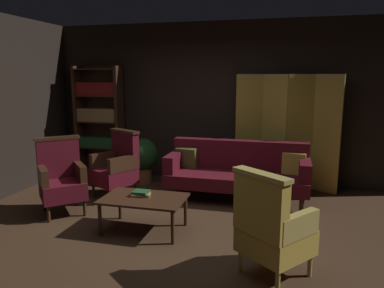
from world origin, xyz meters
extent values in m
plane|color=#3D2819|center=(0.00, 0.00, 0.00)|extent=(10.00, 10.00, 0.00)
cube|color=black|center=(0.00, 2.45, 1.40)|extent=(7.20, 0.10, 2.80)
cube|color=#B29338|center=(0.63, 2.22, 0.95)|extent=(0.45, 0.18, 1.90)
cube|color=tan|center=(0.63, 2.22, 1.87)|extent=(0.45, 0.18, 0.06)
cube|color=#B29338|center=(1.05, 2.18, 0.95)|extent=(0.41, 0.26, 1.90)
cube|color=tan|center=(1.05, 2.18, 1.87)|extent=(0.42, 0.26, 0.06)
cube|color=#B29338|center=(1.46, 2.16, 0.95)|extent=(0.43, 0.21, 1.90)
cube|color=tan|center=(1.46, 2.16, 1.87)|extent=(0.44, 0.22, 0.06)
cube|color=#B29338|center=(1.87, 2.14, 0.95)|extent=(0.42, 0.24, 1.90)
cube|color=tan|center=(1.87, 2.14, 1.87)|extent=(0.42, 0.25, 0.06)
cube|color=#382114|center=(-2.57, 2.18, 1.02)|extent=(0.06, 0.32, 2.05)
cube|color=#382114|center=(-1.73, 2.18, 1.02)|extent=(0.06, 0.32, 2.05)
cube|color=#382114|center=(-2.15, 2.33, 1.02)|extent=(0.90, 0.02, 2.05)
cube|color=#382114|center=(-2.15, 2.18, 0.06)|extent=(0.86, 0.30, 0.02)
cube|color=#382114|center=(-2.15, 2.18, 0.54)|extent=(0.86, 0.30, 0.02)
cube|color=#1E4C28|center=(-2.15, 2.16, 0.65)|extent=(0.78, 0.22, 0.18)
cube|color=#382114|center=(-2.15, 2.18, 1.02)|extent=(0.86, 0.30, 0.02)
cube|color=#9E7A47|center=(-2.15, 2.16, 1.16)|extent=(0.78, 0.22, 0.24)
cube|color=#382114|center=(-2.15, 2.18, 1.51)|extent=(0.86, 0.30, 0.02)
cube|color=maroon|center=(-2.15, 2.16, 1.64)|extent=(0.78, 0.22, 0.24)
cube|color=#382114|center=(-2.15, 2.18, 1.99)|extent=(0.86, 0.30, 0.02)
cylinder|color=#382114|center=(-0.40, 1.05, 0.11)|extent=(0.07, 0.07, 0.22)
cylinder|color=#382114|center=(1.50, 1.05, 0.11)|extent=(0.07, 0.07, 0.22)
cylinder|color=#382114|center=(-0.40, 1.65, 0.11)|extent=(0.07, 0.07, 0.22)
cylinder|color=#382114|center=(1.50, 1.65, 0.11)|extent=(0.07, 0.07, 0.22)
cube|color=#4C0F19|center=(0.55, 1.35, 0.32)|extent=(2.10, 0.76, 0.20)
cube|color=#4C0F19|center=(0.55, 1.66, 0.65)|extent=(2.10, 0.18, 0.46)
cube|color=#4C0F19|center=(-0.43, 1.35, 0.55)|extent=(0.16, 0.68, 0.26)
cube|color=#4C0F19|center=(1.53, 1.35, 0.55)|extent=(0.16, 0.68, 0.26)
cube|color=#4C5123|center=(-0.28, 1.55, 0.57)|extent=(0.36, 0.22, 0.35)
cube|color=#B79338|center=(1.38, 1.55, 0.57)|extent=(0.35, 0.17, 0.34)
cylinder|color=#382114|center=(-0.84, -0.30, 0.20)|extent=(0.04, 0.04, 0.39)
cylinder|color=#382114|center=(0.06, -0.30, 0.20)|extent=(0.04, 0.04, 0.39)
cylinder|color=#382114|center=(-0.84, 0.24, 0.20)|extent=(0.04, 0.04, 0.39)
cylinder|color=#382114|center=(0.06, 0.24, 0.20)|extent=(0.04, 0.04, 0.39)
cube|color=#382114|center=(-0.39, -0.03, 0.41)|extent=(1.00, 0.64, 0.03)
cylinder|color=tan|center=(1.51, -0.62, 0.11)|extent=(0.04, 0.04, 0.22)
cylinder|color=tan|center=(1.15, -0.34, 0.11)|extent=(0.04, 0.04, 0.22)
cylinder|color=tan|center=(1.23, -0.98, 0.11)|extent=(0.04, 0.04, 0.22)
cylinder|color=tan|center=(0.87, -0.70, 0.11)|extent=(0.04, 0.04, 0.22)
cube|color=#B79338|center=(1.19, -0.66, 0.34)|extent=(0.79, 0.79, 0.24)
cube|color=#B79338|center=(1.05, -0.84, 0.73)|extent=(0.51, 0.44, 0.54)
cube|color=tan|center=(1.05, -0.84, 1.02)|extent=(0.55, 0.47, 0.04)
cube|color=tan|center=(1.38, -0.81, 0.57)|extent=(0.38, 0.45, 0.22)
cube|color=tan|center=(1.00, -0.51, 0.57)|extent=(0.38, 0.45, 0.22)
cylinder|color=#382114|center=(-1.63, 0.95, 0.11)|extent=(0.04, 0.04, 0.22)
cylinder|color=#382114|center=(-1.23, 0.73, 0.11)|extent=(0.04, 0.04, 0.22)
cylinder|color=#382114|center=(-1.41, 1.35, 0.11)|extent=(0.04, 0.04, 0.22)
cylinder|color=#382114|center=(-1.01, 1.13, 0.11)|extent=(0.04, 0.04, 0.22)
cube|color=#4C0F19|center=(-1.32, 1.04, 0.34)|extent=(0.76, 0.76, 0.24)
cube|color=#4C0F19|center=(-1.21, 1.24, 0.73)|extent=(0.55, 0.37, 0.54)
cube|color=#382114|center=(-1.21, 1.24, 1.02)|extent=(0.59, 0.40, 0.04)
cube|color=#382114|center=(-1.53, 1.15, 0.57)|extent=(0.32, 0.48, 0.22)
cube|color=#382114|center=(-1.11, 0.93, 0.57)|extent=(0.32, 0.48, 0.22)
cylinder|color=#382114|center=(-1.69, -0.10, 0.11)|extent=(0.04, 0.04, 0.22)
cylinder|color=#382114|center=(-1.35, 0.21, 0.11)|extent=(0.04, 0.04, 0.22)
cylinder|color=#382114|center=(-2.00, 0.24, 0.11)|extent=(0.04, 0.04, 0.22)
cylinder|color=#382114|center=(-1.66, 0.55, 0.11)|extent=(0.04, 0.04, 0.22)
cube|color=#4C0F19|center=(-1.68, 0.23, 0.34)|extent=(0.79, 0.79, 0.24)
cube|color=#4C0F19|center=(-1.83, 0.39, 0.73)|extent=(0.49, 0.47, 0.54)
cube|color=#382114|center=(-1.83, 0.39, 1.02)|extent=(0.53, 0.50, 0.04)
cube|color=#382114|center=(-1.85, 0.06, 0.57)|extent=(0.41, 0.43, 0.22)
cube|color=#382114|center=(-1.50, 0.39, 0.57)|extent=(0.41, 0.43, 0.22)
cylinder|color=brown|center=(-1.16, 1.88, 0.14)|extent=(0.28, 0.28, 0.28)
ellipsoid|color=#193D19|center=(-1.16, 1.88, 0.51)|extent=(0.51, 0.51, 0.58)
cube|color=#9E7A47|center=(-0.45, 0.04, 0.44)|extent=(0.25, 0.21, 0.03)
cube|color=#1E4C28|center=(-0.45, 0.04, 0.47)|extent=(0.19, 0.17, 0.03)
camera|label=1|loc=(1.23, -3.97, 1.87)|focal=34.20mm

